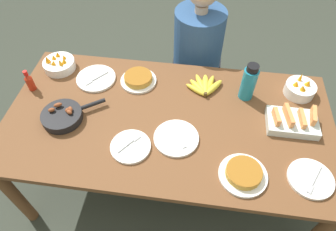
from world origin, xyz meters
The scene contains 16 objects.
ground_plane centered at (0.00, 0.00, 0.00)m, with size 14.00×14.00×0.00m, color #383D33.
dining_table centered at (0.00, 0.00, 0.63)m, with size 1.90×0.97×0.71m.
banana_bunch centered at (0.19, 0.27, 0.73)m, with size 0.24×0.20×0.04m.
melon_tray centered at (0.70, 0.05, 0.74)m, with size 0.28×0.19×0.10m.
skillet centered at (-0.59, -0.08, 0.74)m, with size 0.33×0.27×0.08m.
frittata_plate_center centered at (0.42, -0.31, 0.73)m, with size 0.24×0.24×0.05m.
frittata_plate_side centered at (-0.23, 0.28, 0.73)m, with size 0.23×0.23×0.05m.
empty_plate_near_front centered at (-0.17, -0.22, 0.72)m, with size 0.22×0.22×0.02m.
empty_plate_far_left centered at (0.06, -0.13, 0.72)m, with size 0.25×0.25×0.02m.
empty_plate_far_right centered at (0.75, -0.29, 0.72)m, with size 0.23×0.23×0.02m.
empty_plate_mid_edge centered at (-0.51, 0.26, 0.72)m, with size 0.25×0.25×0.02m.
fruit_bowl_mango centered at (-0.77, 0.33, 0.74)m, with size 0.20×0.20×0.12m.
fruit_bowl_citrus centered at (0.77, 0.31, 0.75)m, with size 0.18×0.18×0.12m.
water_bottle centered at (0.44, 0.24, 0.82)m, with size 0.09×0.09×0.24m.
hot_sauce_bottle centered at (-0.88, 0.12, 0.77)m, with size 0.05×0.05×0.15m.
person_figure centered at (0.12, 0.74, 0.49)m, with size 0.39×0.39×1.20m.
Camera 1 is at (0.15, -1.08, 2.05)m, focal length 32.00 mm.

